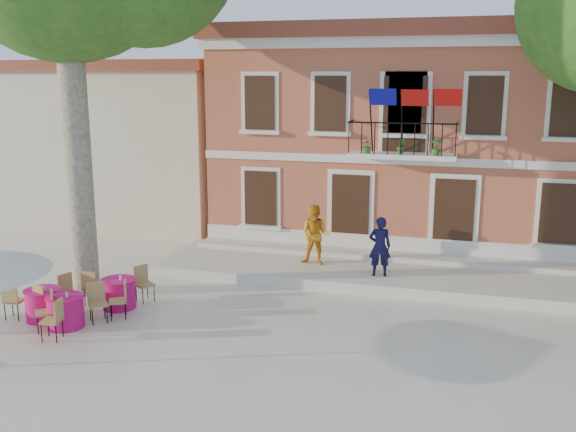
# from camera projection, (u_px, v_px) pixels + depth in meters

# --- Properties ---
(ground) EXTENTS (90.00, 90.00, 0.00)m
(ground) POSITION_uv_depth(u_px,v_px,m) (288.00, 327.00, 15.27)
(ground) COLOR beige
(ground) RESTS_ON ground
(main_building) EXTENTS (13.50, 9.59, 7.50)m
(main_building) POSITION_uv_depth(u_px,v_px,m) (414.00, 134.00, 23.33)
(main_building) COLOR #B95D42
(main_building) RESTS_ON ground
(neighbor_west) EXTENTS (9.40, 9.40, 6.40)m
(neighbor_west) POSITION_uv_depth(u_px,v_px,m) (143.00, 139.00, 27.42)
(neighbor_west) COLOR beige
(neighbor_west) RESTS_ON ground
(terrace) EXTENTS (14.00, 3.40, 0.30)m
(terrace) POSITION_uv_depth(u_px,v_px,m) (393.00, 274.00, 18.85)
(terrace) COLOR silver
(terrace) RESTS_ON ground
(pedestrian_navy) EXTENTS (0.69, 0.52, 1.71)m
(pedestrian_navy) POSITION_uv_depth(u_px,v_px,m) (380.00, 246.00, 18.02)
(pedestrian_navy) COLOR black
(pedestrian_navy) RESTS_ON terrace
(pedestrian_orange) EXTENTS (0.91, 0.72, 1.82)m
(pedestrian_orange) POSITION_uv_depth(u_px,v_px,m) (315.00, 235.00, 19.09)
(pedestrian_orange) COLOR orange
(pedestrian_orange) RESTS_ON terrace
(cafe_table_0) EXTENTS (1.74, 1.85, 0.95)m
(cafe_table_0) POSITION_uv_depth(u_px,v_px,m) (43.00, 303.00, 15.63)
(cafe_table_0) COLOR #DC1463
(cafe_table_0) RESTS_ON ground
(cafe_table_1) EXTENTS (1.84, 1.77, 0.95)m
(cafe_table_1) POSITION_uv_depth(u_px,v_px,m) (66.00, 310.00, 15.17)
(cafe_table_1) COLOR #DC1463
(cafe_table_1) RESTS_ON ground
(cafe_table_3) EXTENTS (1.65, 1.87, 0.95)m
(cafe_table_3) POSITION_uv_depth(u_px,v_px,m) (119.00, 292.00, 16.43)
(cafe_table_3) COLOR #DC1463
(cafe_table_3) RESTS_ON ground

